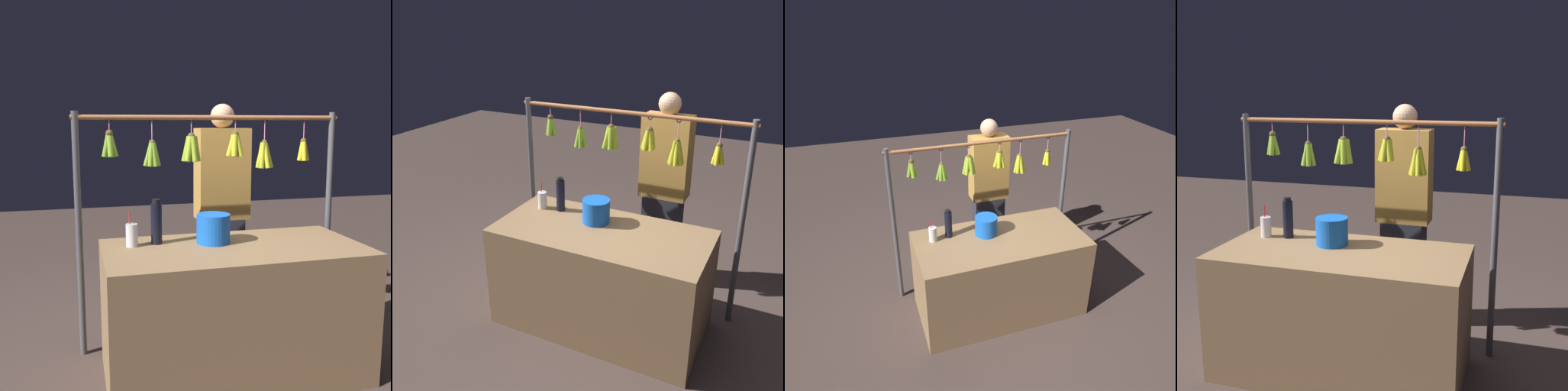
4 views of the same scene
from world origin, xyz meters
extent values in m
plane|color=#4A3A35|center=(0.00, 0.00, 0.00)|extent=(12.00, 12.00, 0.00)
cube|color=olive|center=(0.00, 0.00, 0.41)|extent=(1.56, 0.76, 0.81)
cylinder|color=#4C4C51|center=(-0.90, -0.47, 0.81)|extent=(0.04, 0.04, 1.62)
cylinder|color=#4C4C51|center=(0.90, -0.47, 0.81)|extent=(0.04, 0.04, 1.62)
cylinder|color=#9E6038|center=(0.00, -0.47, 1.58)|extent=(1.86, 0.03, 0.03)
torus|color=black|center=(-0.68, -0.47, 1.56)|extent=(0.04, 0.02, 0.04)
cylinder|color=pink|center=(-0.68, -0.47, 1.48)|extent=(0.01, 0.01, 0.14)
sphere|color=brown|center=(-0.68, -0.47, 1.41)|extent=(0.04, 0.04, 0.04)
cylinder|color=gold|center=(-0.66, -0.47, 1.34)|extent=(0.06, 0.04, 0.14)
cylinder|color=gold|center=(-0.68, -0.46, 1.34)|extent=(0.04, 0.06, 0.14)
cylinder|color=gold|center=(-0.70, -0.47, 1.34)|extent=(0.06, 0.03, 0.14)
cylinder|color=gold|center=(-0.68, -0.49, 1.34)|extent=(0.04, 0.06, 0.14)
torus|color=black|center=(-0.38, -0.47, 1.56)|extent=(0.04, 0.01, 0.04)
cylinder|color=pink|center=(-0.38, -0.47, 1.48)|extent=(0.01, 0.01, 0.15)
sphere|color=brown|center=(-0.38, -0.47, 1.41)|extent=(0.04, 0.04, 0.04)
cylinder|color=gold|center=(-0.35, -0.47, 1.32)|extent=(0.07, 0.03, 0.18)
cylinder|color=gold|center=(-0.36, -0.45, 1.32)|extent=(0.05, 0.05, 0.18)
cylinder|color=gold|center=(-0.38, -0.45, 1.32)|extent=(0.04, 0.07, 0.18)
cylinder|color=gold|center=(-0.40, -0.46, 1.32)|extent=(0.07, 0.05, 0.18)
cylinder|color=gold|center=(-0.40, -0.49, 1.32)|extent=(0.07, 0.05, 0.18)
cylinder|color=gold|center=(-0.39, -0.50, 1.32)|extent=(0.04, 0.06, 0.18)
cylinder|color=gold|center=(-0.36, -0.49, 1.32)|extent=(0.05, 0.05, 0.18)
torus|color=black|center=(-0.16, -0.47, 1.56)|extent=(0.04, 0.01, 0.04)
cylinder|color=pink|center=(-0.16, -0.47, 1.51)|extent=(0.01, 0.01, 0.09)
sphere|color=brown|center=(-0.16, -0.47, 1.46)|extent=(0.05, 0.05, 0.05)
cylinder|color=gold|center=(-0.14, -0.48, 1.39)|extent=(0.08, 0.04, 0.16)
cylinder|color=gold|center=(-0.15, -0.45, 1.39)|extent=(0.05, 0.07, 0.16)
cylinder|color=gold|center=(-0.18, -0.46, 1.39)|extent=(0.07, 0.07, 0.16)
cylinder|color=gold|center=(-0.18, -0.49, 1.39)|extent=(0.05, 0.05, 0.16)
cylinder|color=gold|center=(-0.15, -0.50, 1.39)|extent=(0.05, 0.06, 0.16)
torus|color=black|center=(0.15, -0.47, 1.56)|extent=(0.04, 0.01, 0.04)
cylinder|color=pink|center=(0.15, -0.47, 1.50)|extent=(0.01, 0.01, 0.10)
sphere|color=brown|center=(0.15, -0.47, 1.45)|extent=(0.05, 0.05, 0.05)
cylinder|color=#8EAD28|center=(0.18, -0.47, 1.37)|extent=(0.07, 0.04, 0.17)
cylinder|color=#8EAD28|center=(0.17, -0.45, 1.37)|extent=(0.07, 0.07, 0.18)
cylinder|color=#8EAD28|center=(0.14, -0.44, 1.37)|extent=(0.05, 0.07, 0.17)
cylinder|color=#8EAD28|center=(0.12, -0.46, 1.37)|extent=(0.06, 0.05, 0.17)
cylinder|color=#8EAD28|center=(0.12, -0.48, 1.37)|extent=(0.06, 0.05, 0.17)
cylinder|color=#8EAD28|center=(0.14, -0.51, 1.37)|extent=(0.04, 0.06, 0.17)
cylinder|color=#8EAD28|center=(0.17, -0.50, 1.37)|extent=(0.06, 0.06, 0.18)
torus|color=black|center=(0.41, -0.47, 1.56)|extent=(0.04, 0.01, 0.04)
cylinder|color=pink|center=(0.41, -0.47, 1.49)|extent=(0.01, 0.01, 0.14)
sphere|color=brown|center=(0.41, -0.47, 1.41)|extent=(0.04, 0.04, 0.04)
cylinder|color=#7AA62B|center=(0.44, -0.48, 1.34)|extent=(0.07, 0.04, 0.16)
cylinder|color=#7AA62B|center=(0.43, -0.45, 1.34)|extent=(0.05, 0.06, 0.16)
cylinder|color=#7AA62B|center=(0.40, -0.45, 1.34)|extent=(0.05, 0.06, 0.16)
cylinder|color=#7AA62B|center=(0.39, -0.47, 1.34)|extent=(0.06, 0.03, 0.16)
cylinder|color=#7AA62B|center=(0.40, -0.49, 1.34)|extent=(0.04, 0.05, 0.16)
cylinder|color=#7AA62B|center=(0.42, -0.50, 1.34)|extent=(0.04, 0.06, 0.16)
torus|color=black|center=(0.69, -0.47, 1.56)|extent=(0.04, 0.01, 0.04)
cylinder|color=pink|center=(0.69, -0.47, 1.52)|extent=(0.01, 0.01, 0.08)
sphere|color=brown|center=(0.69, -0.47, 1.48)|extent=(0.05, 0.05, 0.05)
cylinder|color=#78A52B|center=(0.71, -0.48, 1.40)|extent=(0.07, 0.04, 0.16)
cylinder|color=#78A52B|center=(0.69, -0.46, 1.40)|extent=(0.04, 0.07, 0.16)
cylinder|color=#78A52B|center=(0.67, -0.47, 1.40)|extent=(0.07, 0.04, 0.15)
cylinder|color=#78A52B|center=(0.69, -0.49, 1.40)|extent=(0.04, 0.07, 0.16)
cylinder|color=black|center=(0.44, -0.18, 0.94)|extent=(0.07, 0.07, 0.25)
cylinder|color=black|center=(0.44, -0.18, 1.07)|extent=(0.05, 0.05, 0.02)
cylinder|color=blue|center=(0.10, -0.11, 0.90)|extent=(0.21, 0.21, 0.18)
cylinder|color=silver|center=(0.59, -0.15, 0.88)|extent=(0.07, 0.07, 0.14)
cylinder|color=red|center=(0.61, -0.15, 0.92)|extent=(0.01, 0.04, 0.22)
cube|color=#2D2D38|center=(-0.19, -0.86, 0.40)|extent=(0.32, 0.22, 0.80)
cube|color=#BF8C3F|center=(-0.19, -0.86, 1.15)|extent=(0.40, 0.22, 0.70)
sphere|color=tan|center=(-0.19, -0.86, 1.59)|extent=(0.18, 0.18, 0.18)
camera|label=1|loc=(0.90, 2.54, 1.54)|focal=42.53mm
camera|label=2|loc=(-1.19, 2.65, 2.30)|focal=41.32mm
camera|label=3|loc=(1.14, 2.78, 2.72)|focal=35.41mm
camera|label=4|loc=(-1.08, 2.86, 1.81)|focal=47.42mm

